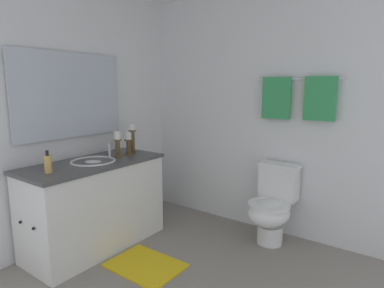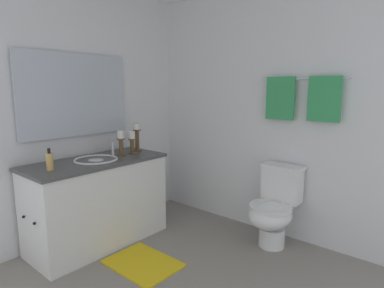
{
  "view_description": "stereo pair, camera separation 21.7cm",
  "coord_description": "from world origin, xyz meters",
  "px_view_note": "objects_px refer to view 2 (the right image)",
  "views": [
    {
      "loc": [
        1.23,
        -1.83,
        1.47
      ],
      "look_at": [
        -0.42,
        0.44,
        0.98
      ],
      "focal_mm": 30.06,
      "sensor_mm": 36.0,
      "label": 1
    },
    {
      "loc": [
        1.4,
        -1.7,
        1.47
      ],
      "look_at": [
        -0.42,
        0.44,
        0.98
      ],
      "focal_mm": 30.06,
      "sensor_mm": 36.0,
      "label": 2
    }
  ],
  "objects_px": {
    "vanity_cabinet": "(98,202)",
    "bath_mat": "(143,263)",
    "sink_basin": "(96,164)",
    "candle_holder_tall": "(137,137)",
    "toilet": "(274,208)",
    "soap_bottle": "(50,161)",
    "towel_near_vanity": "(280,98)",
    "mirror": "(76,95)",
    "towel_bar": "(303,79)",
    "towel_center": "(324,99)",
    "candle_holder_short": "(132,142)",
    "candle_holder_mid": "(121,143)"
  },
  "relations": [
    {
      "from": "sink_basin",
      "to": "candle_holder_tall",
      "type": "bearing_deg",
      "value": 93.96
    },
    {
      "from": "towel_bar",
      "to": "towel_near_vanity",
      "type": "bearing_deg",
      "value": -174.9
    },
    {
      "from": "vanity_cabinet",
      "to": "mirror",
      "type": "distance_m",
      "value": 1.03
    },
    {
      "from": "candle_holder_short",
      "to": "soap_bottle",
      "type": "relative_size",
      "value": 1.24
    },
    {
      "from": "towel_near_vanity",
      "to": "vanity_cabinet",
      "type": "bearing_deg",
      "value": -134.93
    },
    {
      "from": "mirror",
      "to": "soap_bottle",
      "type": "relative_size",
      "value": 6.18
    },
    {
      "from": "sink_basin",
      "to": "candle_holder_tall",
      "type": "relative_size",
      "value": 1.38
    },
    {
      "from": "candle_holder_mid",
      "to": "towel_center",
      "type": "bearing_deg",
      "value": 30.85
    },
    {
      "from": "toilet",
      "to": "mirror",
      "type": "bearing_deg",
      "value": -147.21
    },
    {
      "from": "vanity_cabinet",
      "to": "soap_bottle",
      "type": "height_order",
      "value": "soap_bottle"
    },
    {
      "from": "mirror",
      "to": "towel_bar",
      "type": "bearing_deg",
      "value": 36.11
    },
    {
      "from": "vanity_cabinet",
      "to": "bath_mat",
      "type": "height_order",
      "value": "vanity_cabinet"
    },
    {
      "from": "mirror",
      "to": "toilet",
      "type": "relative_size",
      "value": 1.48
    },
    {
      "from": "vanity_cabinet",
      "to": "mirror",
      "type": "relative_size",
      "value": 1.16
    },
    {
      "from": "candle_holder_mid",
      "to": "towel_bar",
      "type": "relative_size",
      "value": 0.31
    },
    {
      "from": "sink_basin",
      "to": "towel_center",
      "type": "height_order",
      "value": "towel_center"
    },
    {
      "from": "towel_bar",
      "to": "towel_center",
      "type": "height_order",
      "value": "towel_center"
    },
    {
      "from": "sink_basin",
      "to": "candle_holder_tall",
      "type": "xyz_separation_m",
      "value": [
        -0.04,
        0.53,
        0.19
      ]
    },
    {
      "from": "vanity_cabinet",
      "to": "candle_holder_mid",
      "type": "height_order",
      "value": "candle_holder_mid"
    },
    {
      "from": "mirror",
      "to": "candle_holder_tall",
      "type": "xyz_separation_m",
      "value": [
        0.24,
        0.53,
        -0.44
      ]
    },
    {
      "from": "soap_bottle",
      "to": "towel_center",
      "type": "bearing_deg",
      "value": 46.72
    },
    {
      "from": "candle_holder_tall",
      "to": "towel_near_vanity",
      "type": "relative_size",
      "value": 0.73
    },
    {
      "from": "towel_center",
      "to": "candle_holder_tall",
      "type": "bearing_deg",
      "value": -157.24
    },
    {
      "from": "sink_basin",
      "to": "towel_bar",
      "type": "height_order",
      "value": "towel_bar"
    },
    {
      "from": "vanity_cabinet",
      "to": "towel_center",
      "type": "relative_size",
      "value": 3.29
    },
    {
      "from": "vanity_cabinet",
      "to": "bath_mat",
      "type": "distance_m",
      "value": 0.74
    },
    {
      "from": "toilet",
      "to": "vanity_cabinet",
      "type": "bearing_deg",
      "value": -141.95
    },
    {
      "from": "vanity_cabinet",
      "to": "candle_holder_short",
      "type": "height_order",
      "value": "candle_holder_short"
    },
    {
      "from": "towel_bar",
      "to": "candle_holder_mid",
      "type": "bearing_deg",
      "value": -145.14
    },
    {
      "from": "mirror",
      "to": "bath_mat",
      "type": "height_order",
      "value": "mirror"
    },
    {
      "from": "vanity_cabinet",
      "to": "towel_bar",
      "type": "xyz_separation_m",
      "value": [
        1.42,
        1.24,
        1.15
      ]
    },
    {
      "from": "vanity_cabinet",
      "to": "sink_basin",
      "type": "relative_size",
      "value": 3.22
    },
    {
      "from": "vanity_cabinet",
      "to": "toilet",
      "type": "bearing_deg",
      "value": 38.05
    },
    {
      "from": "sink_basin",
      "to": "mirror",
      "type": "distance_m",
      "value": 0.69
    },
    {
      "from": "bath_mat",
      "to": "vanity_cabinet",
      "type": "bearing_deg",
      "value": -180.0
    },
    {
      "from": "mirror",
      "to": "towel_bar",
      "type": "xyz_separation_m",
      "value": [
        1.7,
        1.24,
        0.15
      ]
    },
    {
      "from": "mirror",
      "to": "candle_holder_short",
      "type": "relative_size",
      "value": 4.98
    },
    {
      "from": "vanity_cabinet",
      "to": "candle_holder_short",
      "type": "bearing_deg",
      "value": 85.6
    },
    {
      "from": "towel_center",
      "to": "sink_basin",
      "type": "bearing_deg",
      "value": -143.02
    },
    {
      "from": "toilet",
      "to": "candle_holder_tall",
      "type": "bearing_deg",
      "value": -159.8
    },
    {
      "from": "candle_holder_short",
      "to": "soap_bottle",
      "type": "xyz_separation_m",
      "value": [
        0.01,
        -0.86,
        -0.04
      ]
    },
    {
      "from": "candle_holder_tall",
      "to": "bath_mat",
      "type": "relative_size",
      "value": 0.49
    },
    {
      "from": "vanity_cabinet",
      "to": "mirror",
      "type": "bearing_deg",
      "value": 179.99
    },
    {
      "from": "soap_bottle",
      "to": "towel_near_vanity",
      "type": "xyz_separation_m",
      "value": [
        1.18,
        1.68,
        0.49
      ]
    },
    {
      "from": "candle_holder_short",
      "to": "towel_near_vanity",
      "type": "xyz_separation_m",
      "value": [
        1.19,
        0.82,
        0.45
      ]
    },
    {
      "from": "towel_center",
      "to": "vanity_cabinet",
      "type": "bearing_deg",
      "value": -143.0
    },
    {
      "from": "vanity_cabinet",
      "to": "candle_holder_tall",
      "type": "bearing_deg",
      "value": 93.96
    },
    {
      "from": "towel_center",
      "to": "bath_mat",
      "type": "bearing_deg",
      "value": -129.23
    },
    {
      "from": "soap_bottle",
      "to": "mirror",
      "type": "bearing_deg",
      "value": 125.56
    },
    {
      "from": "vanity_cabinet",
      "to": "towel_bar",
      "type": "bearing_deg",
      "value": 41.12
    }
  ]
}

